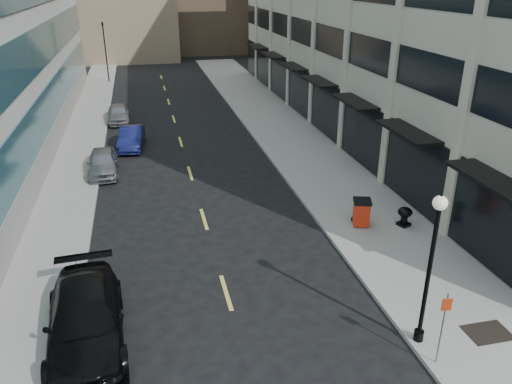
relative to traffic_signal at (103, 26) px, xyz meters
name	(u,v)px	position (x,y,z in m)	size (l,w,h in m)	color
sidewalk_right	(314,162)	(13.00, -28.00, -5.64)	(5.00, 80.00, 0.15)	#9A978C
sidewalk_left	(71,182)	(-1.00, -28.00, -5.64)	(3.00, 80.00, 0.15)	#9A978C
grate_far	(488,333)	(13.10, -44.20, -5.56)	(1.40, 1.00, 0.01)	black
road_centerline	(196,194)	(5.50, -31.00, -5.71)	(0.15, 68.20, 0.01)	#D8CC4C
traffic_signal	(103,26)	(0.00, 0.00, 0.00)	(0.66, 0.66, 6.98)	black
car_black_pickup	(86,319)	(0.90, -41.57, -4.90)	(2.29, 5.62, 1.63)	black
car_silver_sedan	(103,163)	(0.70, -27.00, -5.03)	(1.63, 4.06, 1.38)	gray
car_blue_sedan	(132,138)	(2.30, -22.55, -5.04)	(1.44, 4.14, 1.36)	navy
car_grey_sedan	(118,114)	(1.32, -15.95, -5.04)	(1.60, 3.99, 1.36)	gray
trash_bin	(361,212)	(12.23, -36.47, -4.90)	(0.96, 0.96, 1.24)	red
lamppost	(431,258)	(10.80, -44.00, -2.66)	(0.41, 0.41, 4.96)	black
sign_post	(444,319)	(10.80, -45.01, -4.03)	(0.28, 0.08, 2.38)	slate
urn_planter	(405,215)	(14.10, -36.93, -5.03)	(0.64, 0.64, 0.88)	black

